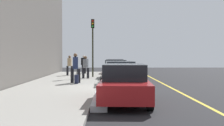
# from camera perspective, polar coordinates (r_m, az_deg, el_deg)

# --- Properties ---
(ground_plane) EXTENTS (56.00, 56.00, 0.00)m
(ground_plane) POSITION_cam_1_polar(r_m,az_deg,el_deg) (15.37, 0.75, -5.38)
(ground_plane) COLOR black
(sidewalk) EXTENTS (28.00, 4.60, 0.15)m
(sidewalk) POSITION_cam_1_polar(r_m,az_deg,el_deg) (15.64, -11.47, -5.01)
(sidewalk) COLOR gray
(sidewalk) RESTS_ON ground
(lane_stripe_centre) EXTENTS (28.00, 0.14, 0.01)m
(lane_stripe_centre) POSITION_cam_1_polar(r_m,az_deg,el_deg) (15.78, 12.50, -5.22)
(lane_stripe_centre) COLOR gold
(lane_stripe_centre) RESTS_ON ground
(snow_bank_curb) EXTENTS (6.46, 0.56, 0.22)m
(snow_bank_curb) POSITION_cam_1_polar(r_m,az_deg,el_deg) (12.22, -2.19, -6.64)
(snow_bank_curb) COLOR white
(snow_bank_curb) RESTS_ON ground
(parked_car_maroon) EXTENTS (4.16, 2.00, 1.51)m
(parked_car_maroon) POSITION_cam_1_polar(r_m,az_deg,el_deg) (26.75, 0.51, -0.83)
(parked_car_maroon) COLOR black
(parked_car_maroon) RESTS_ON ground
(parked_car_black) EXTENTS (4.22, 1.96, 1.51)m
(parked_car_black) POSITION_cam_1_polar(r_m,az_deg,el_deg) (21.58, 0.77, -1.38)
(parked_car_black) COLOR black
(parked_car_black) RESTS_ON ground
(parked_car_silver) EXTENTS (4.46, 2.03, 1.51)m
(parked_car_silver) POSITION_cam_1_polar(r_m,az_deg,el_deg) (16.44, 1.65, -2.28)
(parked_car_silver) COLOR black
(parked_car_silver) RESTS_ON ground
(parked_car_red) EXTENTS (4.49, 2.03, 1.51)m
(parked_car_red) POSITION_cam_1_polar(r_m,az_deg,el_deg) (10.74, 2.55, -4.28)
(parked_car_red) COLOR black
(parked_car_red) RESTS_ON ground
(pedestrian_grey_coat) EXTENTS (0.51, 0.54, 1.68)m
(pedestrian_grey_coat) POSITION_cam_1_polar(r_m,az_deg,el_deg) (20.81, -5.47, -0.71)
(pedestrian_grey_coat) COLOR black
(pedestrian_grey_coat) RESTS_ON sidewalk
(pedestrian_navy_coat) EXTENTS (0.54, 0.61, 1.85)m
(pedestrian_navy_coat) POSITION_cam_1_polar(r_m,az_deg,el_deg) (17.34, -7.55, -0.84)
(pedestrian_navy_coat) COLOR black
(pedestrian_navy_coat) RESTS_ON sidewalk
(pedestrian_black_coat) EXTENTS (0.53, 0.54, 1.73)m
(pedestrian_black_coat) POSITION_cam_1_polar(r_m,az_deg,el_deg) (26.60, -5.84, -0.17)
(pedestrian_black_coat) COLOR black
(pedestrian_black_coat) RESTS_ON sidewalk
(pedestrian_tan_coat) EXTENTS (0.48, 0.57, 1.72)m
(pedestrian_tan_coat) POSITION_cam_1_polar(r_m,az_deg,el_deg) (24.19, -8.74, -0.36)
(pedestrian_tan_coat) COLOR black
(pedestrian_tan_coat) RESTS_ON sidewalk
(traffic_light_pole) EXTENTS (0.35, 0.26, 4.62)m
(traffic_light_pole) POSITION_cam_1_polar(r_m,az_deg,el_deg) (22.25, -4.00, 5.13)
(traffic_light_pole) COLOR #2D2D19
(traffic_light_pole) RESTS_ON sidewalk
(rolling_suitcase) EXTENTS (0.34, 0.22, 0.89)m
(rolling_suitcase) POSITION_cam_1_polar(r_m,az_deg,el_deg) (16.90, -7.35, -3.33)
(rolling_suitcase) COLOR #191E38
(rolling_suitcase) RESTS_ON sidewalk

